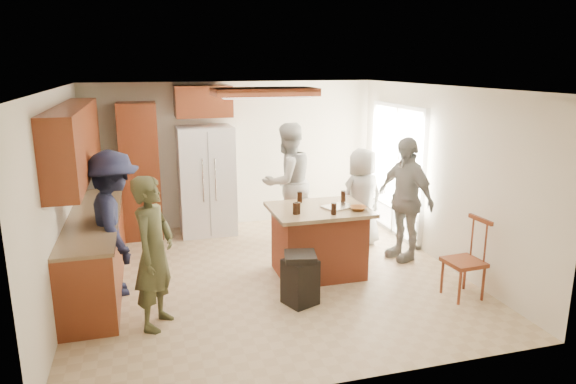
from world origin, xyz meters
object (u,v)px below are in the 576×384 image
object	(u,v)px
person_behind_left	(288,182)
refrigerator	(206,180)
person_front_left	(154,253)
person_behind_right	(362,198)
spindle_chair	(465,262)
kitchen_island	(319,240)
person_counter	(114,223)
person_side_right	(405,199)
trash_bin	(300,278)

from	to	relation	value
person_behind_left	refrigerator	size ratio (longest dim) A/B	1.05
person_front_left	person_behind_right	world-z (taller)	person_front_left
spindle_chair	kitchen_island	bearing A→B (deg)	141.75
person_front_left	person_counter	distance (m)	1.09
person_side_right	kitchen_island	distance (m)	1.47
person_side_right	refrigerator	world-z (taller)	refrigerator
person_counter	refrigerator	xyz separation A→B (m)	(1.37, 2.08, 0.00)
person_front_left	trash_bin	distance (m)	1.73
person_counter	kitchen_island	world-z (taller)	person_counter
person_counter	trash_bin	xyz separation A→B (m)	(2.08, -0.93, -0.58)
kitchen_island	person_front_left	bearing A→B (deg)	-157.94
refrigerator	spindle_chair	world-z (taller)	refrigerator
person_behind_left	kitchen_island	bearing A→B (deg)	68.64
spindle_chair	refrigerator	bearing A→B (deg)	128.60
person_front_left	spindle_chair	bearing A→B (deg)	-67.54
person_front_left	refrigerator	world-z (taller)	refrigerator
refrigerator	spindle_chair	bearing A→B (deg)	-51.40
refrigerator	person_behind_right	bearing A→B (deg)	-30.38
refrigerator	trash_bin	distance (m)	3.15
person_side_right	refrigerator	distance (m)	3.27
person_behind_right	kitchen_island	distance (m)	1.39
refrigerator	trash_bin	bearing A→B (deg)	-76.73
kitchen_island	trash_bin	size ratio (longest dim) A/B	2.03
person_behind_left	person_counter	bearing A→B (deg)	6.62
person_side_right	person_counter	xyz separation A→B (m)	(-3.98, -0.11, 0.00)
refrigerator	spindle_chair	distance (m)	4.34
person_behind_right	spindle_chair	size ratio (longest dim) A/B	1.55
kitchen_island	person_behind_right	bearing A→B (deg)	41.45
person_side_right	person_behind_left	bearing A→B (deg)	-147.76
person_behind_right	refrigerator	bearing A→B (deg)	-44.10
person_behind_right	kitchen_island	xyz separation A→B (m)	(-1.02, -0.90, -0.30)
person_front_left	person_behind_right	distance (m)	3.63
kitchen_island	trash_bin	world-z (taller)	kitchen_island
refrigerator	kitchen_island	size ratio (longest dim) A/B	1.41
refrigerator	person_counter	bearing A→B (deg)	-123.47
person_front_left	person_side_right	size ratio (longest dim) A/B	0.93
person_front_left	refrigerator	size ratio (longest dim) A/B	0.93
person_behind_right	trash_bin	bearing A→B (deg)	34.41
person_front_left	kitchen_island	bearing A→B (deg)	-40.88
person_behind_right	refrigerator	world-z (taller)	refrigerator
person_side_right	spindle_chair	size ratio (longest dim) A/B	1.80
person_behind_left	spindle_chair	bearing A→B (deg)	97.42
person_front_left	person_side_right	world-z (taller)	person_side_right
person_behind_left	person_side_right	distance (m)	1.89
refrigerator	trash_bin	world-z (taller)	refrigerator
trash_bin	person_side_right	bearing A→B (deg)	28.63
person_side_right	spindle_chair	distance (m)	1.47
trash_bin	person_behind_right	bearing A→B (deg)	48.13
person_front_left	person_counter	world-z (taller)	person_counter
person_counter	kitchen_island	bearing A→B (deg)	-102.85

